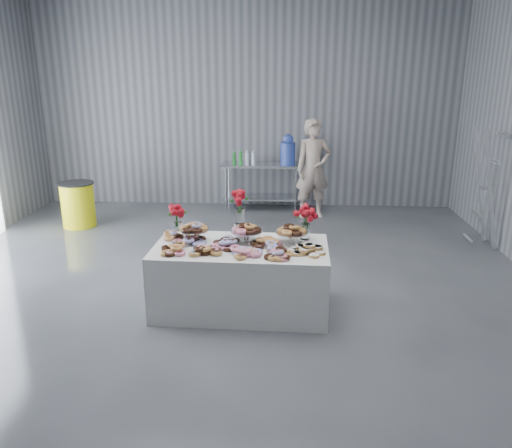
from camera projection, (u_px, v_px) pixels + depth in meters
The scene contains 17 objects.
ground at pixel (217, 303), 5.78m from camera, with size 9.00×9.00×0.00m, color #3D3F45.
room_walls at pixel (185, 65), 5.08m from camera, with size 8.04×9.04×4.02m.
display_table at pixel (241, 278), 5.56m from camera, with size 1.90×1.00×0.75m, color white.
prep_table at pixel (261, 178), 9.49m from camera, with size 1.50×0.60×0.90m.
donut_mounds at pixel (240, 244), 5.39m from camera, with size 1.80×0.80×0.09m, color gold, non-canonical shape.
cake_stand_left at pixel (194, 228), 5.59m from camera, with size 0.36×0.36×0.17m.
cake_stand_mid at pixel (247, 230), 5.54m from camera, with size 0.36×0.36×0.17m.
cake_stand_right at pixel (292, 231), 5.50m from camera, with size 0.36×0.36×0.17m.
danish_pile at pixel (310, 248), 5.23m from camera, with size 0.48×0.48×0.11m, color silver, non-canonical shape.
bouquet_left at pixel (178, 212), 5.66m from camera, with size 0.26×0.26×0.42m.
bouquet_right at pixel (306, 214), 5.59m from camera, with size 0.26×0.26×0.42m.
bouquet_center at pixel (240, 204), 5.67m from camera, with size 0.26×0.26×0.57m.
water_jug at pixel (288, 151), 9.30m from camera, with size 0.28×0.28×0.55m.
drink_bottles at pixel (244, 157), 9.29m from camera, with size 0.54×0.08×0.27m, color #268C33, non-canonical shape.
person at pixel (313, 169), 8.94m from camera, with size 0.65×0.43×1.78m, color #CC8C93.
trash_barrel at pixel (78, 205), 8.54m from camera, with size 0.60×0.60×0.76m.
stepladder at pixel (485, 188), 7.43m from camera, with size 0.24×0.46×1.81m, color silver, non-canonical shape.
Camera 1 is at (0.76, -5.21, 2.60)m, focal length 35.00 mm.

